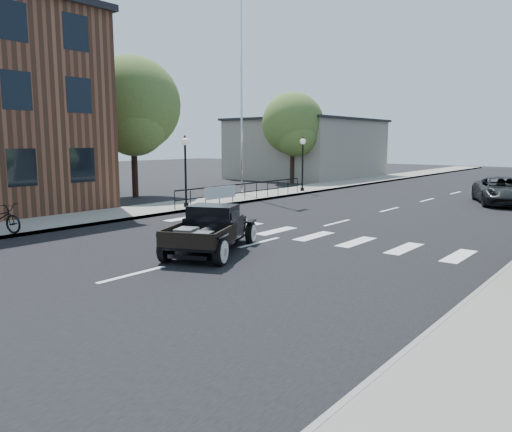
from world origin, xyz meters
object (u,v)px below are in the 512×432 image
Objects in this scene: second_car at (502,191)px; flagpole at (241,80)px; hotrod_pickup at (211,229)px; motorcycle at (0,218)px.

flagpole is at bearing 179.97° from second_car.
second_car is (12.86, 5.57, -5.99)m from flagpole.
motorcycle is (-7.40, -2.67, -0.06)m from hotrod_pickup.
motorcycle is (1.57, -14.66, -6.04)m from flagpole.
flagpole is at bearing 103.36° from hotrod_pickup.
hotrod_pickup reaches higher than motorcycle.
hotrod_pickup reaches higher than second_car.
flagpole is 15.24m from second_car.
hotrod_pickup is 17.98m from second_car.
second_car is (3.89, 17.55, -0.01)m from hotrod_pickup.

